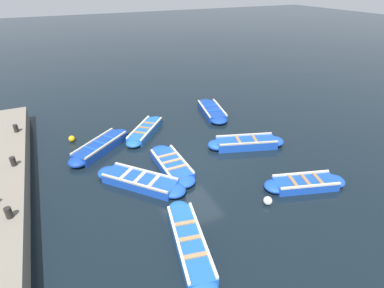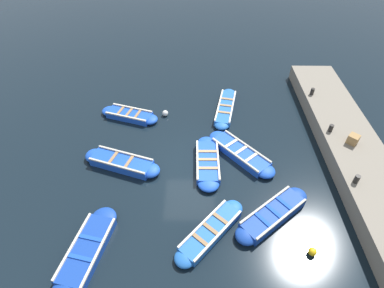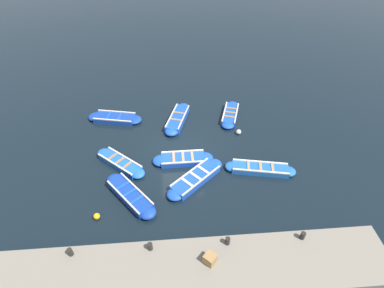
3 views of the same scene
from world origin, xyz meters
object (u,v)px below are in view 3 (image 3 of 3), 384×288
object	(u,v)px
boat_inner_gap	(115,118)
buoy_yellow_far	(239,132)
boat_alongside	(178,119)
boat_far_corner	(230,114)
bollard_mid_north	(228,241)
boat_centre	(183,159)
wooden_crate	(210,259)
bollard_south	(70,252)
boat_end_of_row	(120,163)
bollard_mid_south	(150,246)
boat_near_quay	(130,195)
buoy_orange_near	(97,216)
bollard_north	(303,236)
boat_bow_out	(260,169)
boat_stern_in	(196,178)

from	to	relation	value
boat_inner_gap	buoy_yellow_far	xyz separation A→B (m)	(-2.05, -7.80, -0.01)
buoy_yellow_far	boat_alongside	bearing A→B (deg)	66.33
boat_far_corner	bollard_mid_north	bearing A→B (deg)	168.99
boat_centre	wooden_crate	bearing A→B (deg)	-173.89
boat_centre	buoy_yellow_far	size ratio (longest dim) A/B	10.77
bollard_south	boat_end_of_row	bearing A→B (deg)	-11.96
bollard_mid_south	wooden_crate	size ratio (longest dim) A/B	0.84
boat_near_quay	buoy_orange_near	distance (m)	1.82
bollard_north	bollard_mid_south	xyz separation A→B (m)	(0.00, 6.12, 0.00)
wooden_crate	boat_bow_out	bearing A→B (deg)	-32.59
boat_end_of_row	bollard_north	distance (m)	9.82
boat_alongside	boat_bow_out	size ratio (longest dim) A/B	0.96
bollard_south	boat_bow_out	bearing A→B (deg)	-62.15
boat_near_quay	boat_centre	bearing A→B (deg)	-48.68
boat_end_of_row	wooden_crate	xyz separation A→B (m)	(-6.36, -4.13, 0.83)
boat_end_of_row	boat_inner_gap	bearing A→B (deg)	10.45
boat_inner_gap	bollard_south	size ratio (longest dim) A/B	10.54
boat_near_quay	bollard_mid_north	distance (m)	5.39
boat_end_of_row	buoy_orange_near	distance (m)	3.53
bollard_mid_south	wooden_crate	world-z (taller)	wooden_crate
bollard_north	buoy_orange_near	distance (m)	9.01
boat_bow_out	bollard_mid_north	xyz separation A→B (m)	(-4.61, 2.61, 0.80)
bollard_mid_south	bollard_south	world-z (taller)	same
boat_bow_out	bollard_mid_south	world-z (taller)	bollard_mid_south
boat_bow_out	wooden_crate	size ratio (longest dim) A/B	9.18
bollard_south	buoy_orange_near	size ratio (longest dim) A/B	1.16
boat_end_of_row	boat_far_corner	world-z (taller)	boat_far_corner
boat_bow_out	bollard_north	distance (m)	4.70
boat_inner_gap	buoy_yellow_far	distance (m)	8.06
boat_centre	buoy_orange_near	bearing A→B (deg)	129.94
bollard_north	buoy_yellow_far	xyz separation A→B (m)	(7.86, 0.97, -0.81)
boat_inner_gap	bollard_mid_north	bearing A→B (deg)	-150.06
buoy_yellow_far	boat_bow_out	bearing A→B (deg)	-170.90
boat_bow_out	bollard_mid_north	world-z (taller)	bollard_mid_north
boat_far_corner	wooden_crate	distance (m)	10.82
boat_inner_gap	bollard_mid_north	world-z (taller)	bollard_mid_north
boat_far_corner	bollard_north	distance (m)	9.84
bollard_mid_south	wooden_crate	bearing A→B (deg)	-107.29
boat_far_corner	bollard_south	bearing A→B (deg)	140.53
boat_stern_in	bollard_mid_south	bearing A→B (deg)	152.61
bollard_south	boat_alongside	bearing A→B (deg)	-25.44
boat_alongside	wooden_crate	distance (m)	10.25
bollard_south	boat_centre	bearing A→B (deg)	-39.26
boat_far_corner	wooden_crate	bearing A→B (deg)	165.57
boat_stern_in	bollard_mid_north	distance (m)	4.34
boat_near_quay	bollard_mid_north	size ratio (longest dim) A/B	9.54
boat_end_of_row	boat_far_corner	distance (m)	7.95
bollard_mid_north	boat_far_corner	bearing A→B (deg)	-11.01
boat_far_corner	bollard_mid_north	distance (m)	9.95
bollard_mid_south	buoy_yellow_far	world-z (taller)	bollard_mid_south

